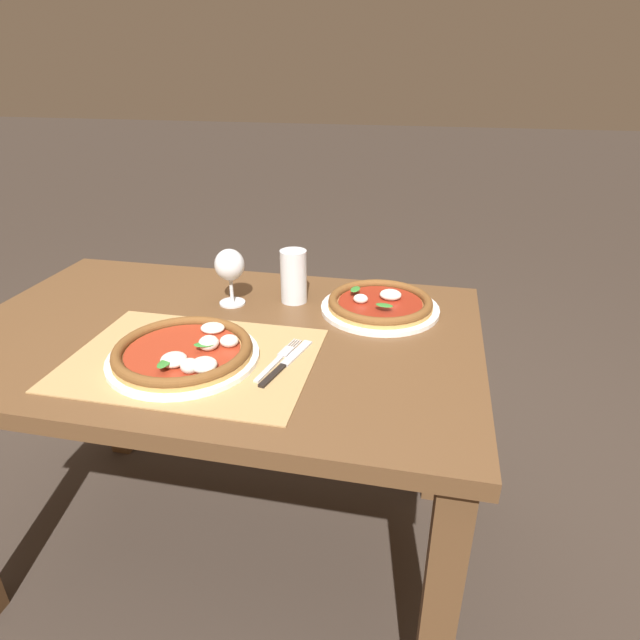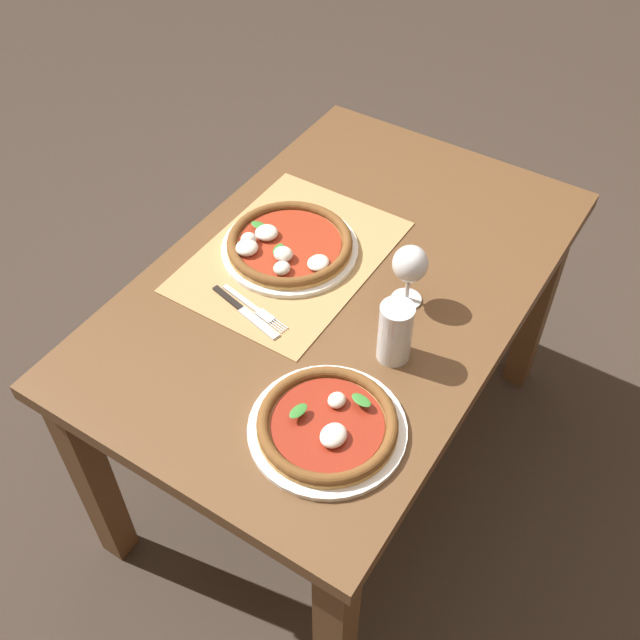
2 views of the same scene
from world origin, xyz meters
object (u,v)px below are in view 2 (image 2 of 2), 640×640
object	(u,v)px
knife	(245,312)
wine_glass	(410,266)
pizza_far	(328,425)
pint_glass	(395,333)
fork	(254,308)
pizza_near	(288,245)

from	to	relation	value
knife	wine_glass	bearing A→B (deg)	129.06
pizza_far	pint_glass	xyz separation A→B (m)	(-0.24, 0.01, 0.05)
fork	pizza_near	bearing A→B (deg)	-167.84
pizza_far	wine_glass	bearing A→B (deg)	-174.45
pizza_near	pint_glass	xyz separation A→B (m)	(0.15, 0.37, 0.05)
wine_glass	knife	size ratio (longest dim) A/B	0.73
pizza_near	fork	size ratio (longest dim) A/B	1.67
pint_glass	knife	size ratio (longest dim) A/B	0.68
pizza_far	knife	world-z (taller)	pizza_far
pizza_near	knife	world-z (taller)	pizza_near
wine_glass	fork	world-z (taller)	wine_glass
knife	pizza_near	bearing A→B (deg)	-171.64
pint_glass	pizza_far	bearing A→B (deg)	-3.42
wine_glass	fork	xyz separation A→B (m)	(0.21, -0.27, -0.10)
knife	pizza_far	bearing A→B (deg)	62.50
pizza_near	knife	size ratio (longest dim) A/B	1.56
pizza_near	wine_glass	world-z (taller)	wine_glass
pizza_far	knife	xyz separation A→B (m)	(-0.17, -0.32, -0.01)
pizza_far	fork	world-z (taller)	pizza_far
fork	knife	distance (m)	0.02
pizza_far	pint_glass	distance (m)	0.24
pint_glass	knife	distance (m)	0.35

